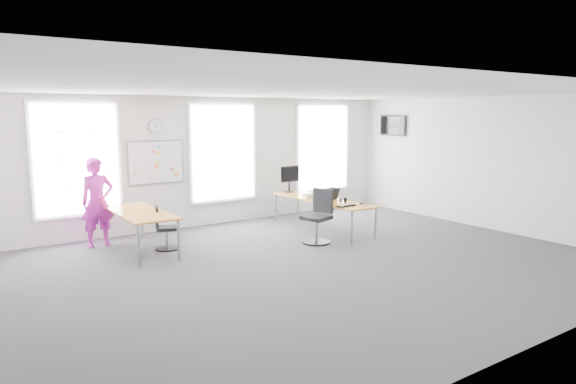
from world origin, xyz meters
TOP-DOWN VIEW (x-y plane):
  - floor at (0.00, 0.00)m, footprint 10.00×10.00m
  - ceiling at (0.00, 0.00)m, footprint 10.00×10.00m
  - wall_back at (0.00, 4.00)m, footprint 10.00×0.00m
  - wall_front at (0.00, -4.00)m, footprint 10.00×0.00m
  - wall_right at (5.00, 0.00)m, footprint 0.00×10.00m
  - window_left at (-3.00, 3.97)m, footprint 1.60×0.06m
  - window_mid at (0.30, 3.97)m, footprint 1.60×0.06m
  - window_right at (3.30, 3.97)m, footprint 1.60×0.06m
  - desk_right at (1.78, 2.05)m, footprint 0.78×2.91m
  - desk_left at (-2.23, 2.54)m, footprint 0.85×2.12m
  - chair_right at (0.99, 1.15)m, footprint 0.62×0.62m
  - chair_left at (-1.81, 2.40)m, footprint 0.48×0.48m
  - person at (-2.78, 3.40)m, footprint 0.68×0.47m
  - whiteboard at (-1.35, 3.97)m, footprint 1.20×0.03m
  - wall_clock at (-1.35, 3.97)m, footprint 0.30×0.04m
  - tv at (4.95, 3.00)m, footprint 0.06×0.90m
  - keyboard at (1.61, 1.02)m, footprint 0.45×0.20m
  - mouse at (2.03, 1.01)m, footprint 0.11×0.14m
  - lens_cap at (1.90, 1.37)m, footprint 0.09×0.09m
  - headphones at (1.90, 1.47)m, footprint 0.17×0.09m
  - laptop_sleeve at (1.88, 1.78)m, footprint 0.35×0.27m
  - paper_stack at (1.62, 2.25)m, footprint 0.35×0.28m
  - monitor at (1.75, 3.28)m, footprint 0.58×0.24m

SIDE VIEW (x-z plane):
  - floor at x=0.00m, z-range 0.00..0.00m
  - chair_left at x=-1.81m, z-range -0.05..0.81m
  - chair_right at x=0.99m, z-range -0.07..1.03m
  - desk_right at x=1.78m, z-range 0.31..1.02m
  - desk_left at x=-2.23m, z-range 0.32..1.09m
  - lens_cap at x=1.90m, z-range 0.71..0.72m
  - keyboard at x=1.61m, z-range 0.71..0.73m
  - mouse at x=2.03m, z-range 0.71..0.75m
  - headphones at x=1.90m, z-range 0.70..0.80m
  - paper_stack at x=1.62m, z-range 0.71..0.81m
  - laptop_sleeve at x=1.88m, z-range 0.71..0.98m
  - person at x=-2.78m, z-range 0.00..1.77m
  - monitor at x=1.75m, z-range 0.77..1.41m
  - wall_back at x=0.00m, z-range -3.50..6.50m
  - wall_front at x=0.00m, z-range -3.50..6.50m
  - wall_right at x=5.00m, z-range -3.50..6.50m
  - whiteboard at x=-1.35m, z-range 1.10..2.00m
  - window_left at x=-3.00m, z-range 0.60..2.80m
  - window_mid at x=0.30m, z-range 0.60..2.80m
  - window_right at x=3.30m, z-range 0.60..2.80m
  - tv at x=4.95m, z-range 2.02..2.57m
  - wall_clock at x=-1.35m, z-range 2.20..2.50m
  - ceiling at x=0.00m, z-range 3.00..3.00m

